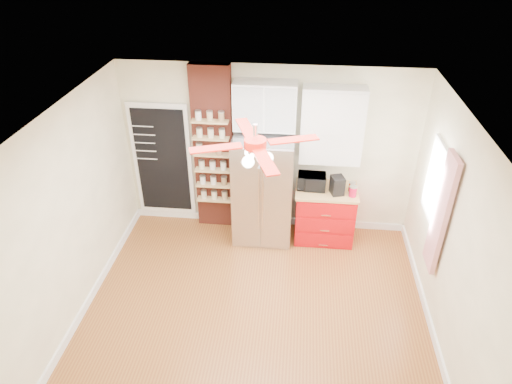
# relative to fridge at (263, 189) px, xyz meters

# --- Properties ---
(floor) EXTENTS (4.50, 4.50, 0.00)m
(floor) POSITION_rel_fridge_xyz_m (0.05, -1.63, -0.88)
(floor) COLOR brown
(floor) RESTS_ON ground
(ceiling) EXTENTS (4.50, 4.50, 0.00)m
(ceiling) POSITION_rel_fridge_xyz_m (0.05, -1.63, 1.83)
(ceiling) COLOR white
(ceiling) RESTS_ON wall_back
(wall_back) EXTENTS (4.50, 0.02, 2.70)m
(wall_back) POSITION_rel_fridge_xyz_m (0.05, 0.37, 0.48)
(wall_back) COLOR #F6F0C6
(wall_back) RESTS_ON floor
(wall_front) EXTENTS (4.50, 0.02, 2.70)m
(wall_front) POSITION_rel_fridge_xyz_m (0.05, -3.63, 0.48)
(wall_front) COLOR #F6F0C6
(wall_front) RESTS_ON floor
(wall_left) EXTENTS (0.02, 4.00, 2.70)m
(wall_left) POSITION_rel_fridge_xyz_m (-2.20, -1.63, 0.48)
(wall_left) COLOR #F6F0C6
(wall_left) RESTS_ON floor
(wall_right) EXTENTS (0.02, 4.00, 2.70)m
(wall_right) POSITION_rel_fridge_xyz_m (2.30, -1.63, 0.48)
(wall_right) COLOR #F6F0C6
(wall_right) RESTS_ON floor
(chalkboard) EXTENTS (0.95, 0.05, 1.95)m
(chalkboard) POSITION_rel_fridge_xyz_m (-1.65, 0.33, 0.23)
(chalkboard) COLOR white
(chalkboard) RESTS_ON wall_back
(brick_pillar) EXTENTS (0.60, 0.16, 2.70)m
(brick_pillar) POSITION_rel_fridge_xyz_m (-0.80, 0.29, 0.48)
(brick_pillar) COLOR maroon
(brick_pillar) RESTS_ON floor
(fridge) EXTENTS (0.90, 0.70, 1.75)m
(fridge) POSITION_rel_fridge_xyz_m (0.00, 0.00, 0.00)
(fridge) COLOR silver
(fridge) RESTS_ON floor
(upper_glass_cabinet) EXTENTS (0.90, 0.35, 0.70)m
(upper_glass_cabinet) POSITION_rel_fridge_xyz_m (0.00, 0.20, 1.27)
(upper_glass_cabinet) COLOR white
(upper_glass_cabinet) RESTS_ON wall_back
(red_cabinet) EXTENTS (0.94, 0.64, 0.90)m
(red_cabinet) POSITION_rel_fridge_xyz_m (0.97, 0.05, -0.42)
(red_cabinet) COLOR #B5090D
(red_cabinet) RESTS_ON floor
(upper_shelf_unit) EXTENTS (0.90, 0.30, 1.15)m
(upper_shelf_unit) POSITION_rel_fridge_xyz_m (0.97, 0.22, 1.00)
(upper_shelf_unit) COLOR white
(upper_shelf_unit) RESTS_ON wall_back
(window) EXTENTS (0.04, 0.75, 1.05)m
(window) POSITION_rel_fridge_xyz_m (2.28, -0.73, 0.68)
(window) COLOR white
(window) RESTS_ON wall_right
(curtain) EXTENTS (0.06, 0.40, 1.55)m
(curtain) POSITION_rel_fridge_xyz_m (2.23, -1.28, 0.57)
(curtain) COLOR #AD1726
(curtain) RESTS_ON wall_right
(ceiling_fan) EXTENTS (1.40, 1.40, 0.44)m
(ceiling_fan) POSITION_rel_fridge_xyz_m (0.05, -1.63, 1.55)
(ceiling_fan) COLOR silver
(ceiling_fan) RESTS_ON ceiling
(toaster_oven) EXTENTS (0.43, 0.30, 0.23)m
(toaster_oven) POSITION_rel_fridge_xyz_m (0.73, 0.07, 0.14)
(toaster_oven) COLOR black
(toaster_oven) RESTS_ON red_cabinet
(coffee_maker) EXTENTS (0.23, 0.25, 0.28)m
(coffee_maker) POSITION_rel_fridge_xyz_m (1.11, -0.04, 0.16)
(coffee_maker) COLOR black
(coffee_maker) RESTS_ON red_cabinet
(canister_left) EXTENTS (0.12, 0.12, 0.15)m
(canister_left) POSITION_rel_fridge_xyz_m (1.34, -0.10, 0.10)
(canister_left) COLOR #BB0A2F
(canister_left) RESTS_ON red_cabinet
(canister_right) EXTENTS (0.13, 0.13, 0.14)m
(canister_right) POSITION_rel_fridge_xyz_m (1.34, 0.05, 0.09)
(canister_right) COLOR #A32709
(canister_right) RESTS_ON red_cabinet
(pantry_jar_oats) EXTENTS (0.10, 0.10, 0.14)m
(pantry_jar_oats) POSITION_rel_fridge_xyz_m (-0.99, 0.17, 0.57)
(pantry_jar_oats) COLOR #C2B495
(pantry_jar_oats) RESTS_ON brick_pillar
(pantry_jar_beans) EXTENTS (0.11, 0.11, 0.13)m
(pantry_jar_beans) POSITION_rel_fridge_xyz_m (-0.68, 0.12, 0.56)
(pantry_jar_beans) COLOR #856044
(pantry_jar_beans) RESTS_ON brick_pillar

